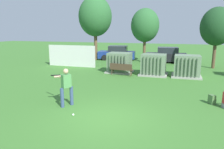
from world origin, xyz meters
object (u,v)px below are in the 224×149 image
object	(u,v)px
transformer_mid_west	(154,65)
transformer_mid_east	(187,66)
parked_car_leftmost	(117,53)
batter	(66,85)
transformer_west	(120,63)
parked_car_left_of_center	(166,55)
backpack	(212,100)
park_bench	(121,69)
sports_ball	(73,115)

from	to	relation	value
transformer_mid_west	transformer_mid_east	size ratio (longest dim) A/B	1.00
transformer_mid_west	parked_car_leftmost	size ratio (longest dim) A/B	0.48
batter	transformer_west	bearing A→B (deg)	88.25
parked_car_leftmost	parked_car_left_of_center	size ratio (longest dim) A/B	1.01
transformer_mid_east	backpack	bearing A→B (deg)	-80.30
transformer_mid_west	park_bench	world-z (taller)	transformer_mid_west
parked_car_left_of_center	batter	bearing A→B (deg)	-103.30
parked_car_leftmost	sports_ball	bearing A→B (deg)	-79.96
park_bench	transformer_mid_east	bearing A→B (deg)	11.02
backpack	transformer_mid_west	bearing A→B (deg)	120.74
transformer_west	parked_car_leftmost	xyz separation A→B (m)	(-2.31, 7.23, -0.04)
parked_car_leftmost	parked_car_left_of_center	world-z (taller)	same
transformer_west	batter	bearing A→B (deg)	-91.75
batter	sports_ball	xyz separation A→B (m)	(0.85, -0.98, -0.93)
sports_ball	transformer_west	bearing A→B (deg)	93.72
backpack	parked_car_left_of_center	size ratio (longest dim) A/B	0.10
transformer_mid_west	parked_car_left_of_center	distance (m)	7.05
sports_ball	transformer_mid_west	bearing A→B (deg)	76.49
parked_car_leftmost	backpack	bearing A→B (deg)	-57.28
transformer_mid_east	batter	distance (m)	9.74
batter	parked_car_leftmost	bearing A→B (deg)	97.59
parked_car_left_of_center	transformer_west	bearing A→B (deg)	-115.89
sports_ball	parked_car_leftmost	size ratio (longest dim) A/B	0.02
backpack	transformer_west	bearing A→B (deg)	135.95
transformer_west	parked_car_leftmost	bearing A→B (deg)	107.72
transformer_mid_west	batter	world-z (taller)	batter
sports_ball	parked_car_leftmost	world-z (taller)	parked_car_leftmost
sports_ball	backpack	world-z (taller)	backpack
transformer_west	transformer_mid_west	xyz separation A→B (m)	(2.75, -0.23, 0.00)
transformer_mid_east	parked_car_left_of_center	distance (m)	7.19
batter	backpack	world-z (taller)	batter
transformer_west	parked_car_leftmost	world-z (taller)	same
transformer_west	batter	size ratio (longest dim) A/B	1.21
transformer_mid_west	parked_car_leftmost	xyz separation A→B (m)	(-5.06, 7.46, -0.04)
transformer_west	parked_car_left_of_center	size ratio (longest dim) A/B	0.48
park_bench	parked_car_left_of_center	distance (m)	8.38
park_bench	batter	distance (m)	7.21
backpack	parked_car_left_of_center	distance (m)	13.10
sports_ball	backpack	distance (m)	6.44
transformer_west	transformer_mid_west	distance (m)	2.76
transformer_mid_west	transformer_mid_east	distance (m)	2.42
transformer_mid_west	backpack	size ratio (longest dim) A/B	4.77
backpack	sports_ball	bearing A→B (deg)	-149.83
backpack	parked_car_leftmost	bearing A→B (deg)	122.72
sports_ball	backpack	xyz separation A→B (m)	(5.57, 3.24, 0.17)
batter	sports_ball	bearing A→B (deg)	-49.07
batter	backpack	size ratio (longest dim) A/B	3.95
transformer_west	batter	distance (m)	8.23
transformer_mid_west	parked_car_left_of_center	xyz separation A→B (m)	(0.55, 7.03, -0.04)
transformer_mid_east	sports_ball	world-z (taller)	transformer_mid_east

